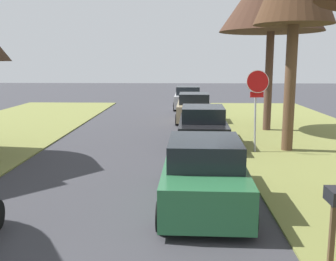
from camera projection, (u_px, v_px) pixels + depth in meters
The scene contains 6 objects.
stop_sign_far at pixel (257, 93), 13.98m from camera, with size 0.81×0.47×2.95m.
parked_sedan_green at pixel (204, 173), 9.14m from camera, with size 2.04×4.45×1.57m.
parked_sedan_black at pixel (203, 127), 15.56m from camera, with size 2.04×4.45×1.57m.
parked_sedan_tan at pixel (194, 108), 21.98m from camera, with size 2.04×4.45×1.57m.
parked_sedan_silver at pixel (188, 98), 27.89m from camera, with size 2.04×4.45×1.57m.
curbside_mailbox at pixel (334, 205), 6.20m from camera, with size 0.22×0.44×1.27m.
Camera 1 is at (1.60, -1.21, 3.29)m, focal length 42.02 mm.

